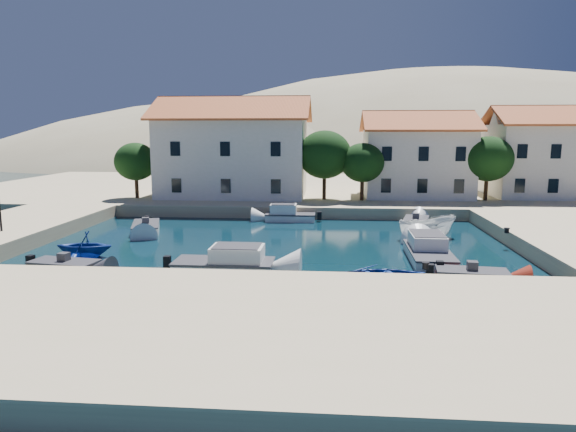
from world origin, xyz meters
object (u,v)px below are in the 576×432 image
Objects in this scene: building_left at (234,146)px; boat_east at (427,238)px; cabin_cruiser_south at (224,263)px; rowboat_south at (379,284)px; building_right at (538,151)px; building_mid at (416,153)px; cabin_cruiser_east at (429,252)px.

boat_east is at bearing -42.94° from building_left.
building_left reaches higher than cabin_cruiser_south.
rowboat_south is (11.98, -26.46, -5.94)m from building_left.
building_right reaches higher than boat_east.
cabin_cruiser_south is at bearing 63.90° from rowboat_south.
cabin_cruiser_south reaches higher than rowboat_south.
building_mid is 17.08m from boat_east.
building_left is 2.80× the size of cabin_cruiser_south.
building_left is at bearing 99.65° from cabin_cruiser_south.
building_left is 18.04m from building_mid.
building_right is at bearing -30.96° from cabin_cruiser_east.
building_right is 2.15× the size of boat_east.
building_mid is at bearing 62.14° from cabin_cruiser_south.
rowboat_south is at bearing -65.64° from building_left.
cabin_cruiser_east is (3.28, 4.99, 0.48)m from rowboat_south.
building_left is 1.40× the size of building_mid.
building_mid is (18.00, 1.00, -0.71)m from building_left.
cabin_cruiser_east is at bearing -96.96° from building_mid.
rowboat_south is 5.99m from cabin_cruiser_east.
building_right reaches higher than cabin_cruiser_south.
cabin_cruiser_south and cabin_cruiser_east have the same top height.
building_mid reaches higher than boat_east.
rowboat_south is at bearing -122.34° from building_right.
building_right is at bearing -60.13° from boat_east.
building_mid is 23.13m from cabin_cruiser_east.
building_mid is 28.59m from rowboat_south.
building_left is 30.07m from building_right.
boat_east is (-13.70, -17.17, -5.47)m from building_right.
rowboat_south is at bearing -10.51° from cabin_cruiser_south.
cabin_cruiser_east is (-2.74, -22.47, -4.75)m from building_mid.
cabin_cruiser_east is at bearing -54.60° from building_left.
building_right reaches higher than cabin_cruiser_east.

